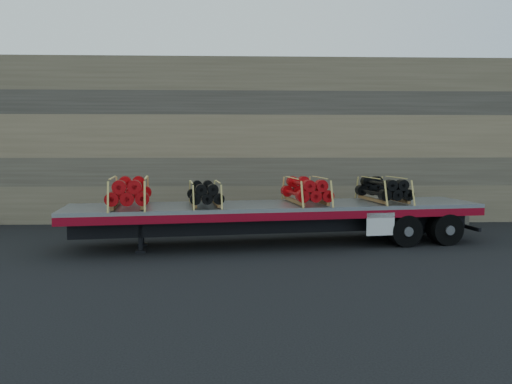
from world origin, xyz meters
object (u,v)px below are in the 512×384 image
at_px(bundle_front, 130,193).
at_px(trailer, 276,224).
at_px(bundle_midfront, 205,194).
at_px(bundle_midrear, 306,191).
at_px(bundle_rear, 383,190).

bearing_deg(bundle_front, trailer, 0.00).
distance_m(bundle_midfront, bundle_midrear, 3.38).
bearing_deg(bundle_rear, bundle_front, -180.00).
distance_m(trailer, bundle_front, 4.84).
bearing_deg(bundle_midrear, bundle_front, -180.00).
xyz_separation_m(trailer, bundle_midrear, (1.01, 0.15, 1.09)).
bearing_deg(trailer, bundle_rear, -0.00).
xyz_separation_m(bundle_front, bundle_midrear, (5.67, 0.82, -0.03)).
relative_size(bundle_front, bundle_midrear, 1.07).
relative_size(bundle_midrear, bundle_rear, 1.03).
height_order(bundle_front, bundle_midrear, bundle_front).
distance_m(bundle_midfront, bundle_rear, 6.14).
relative_size(trailer, bundle_rear, 5.96).
bearing_deg(bundle_midrear, bundle_midfront, 180.00).
bearing_deg(trailer, bundle_front, -180.00).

